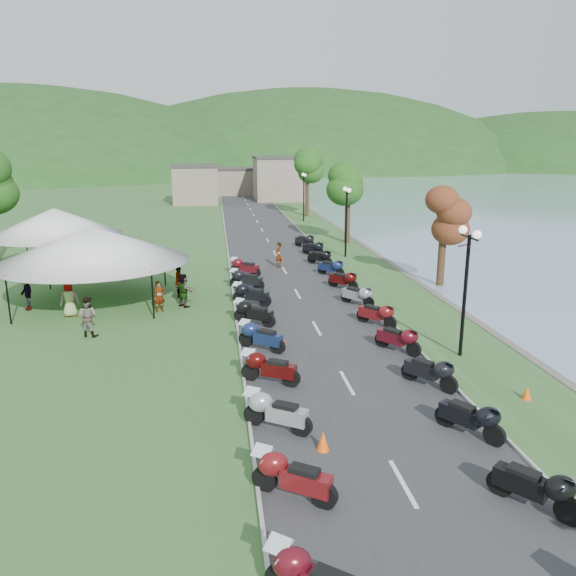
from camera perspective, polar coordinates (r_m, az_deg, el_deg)
name	(u,v)px	position (r m, az deg, el deg)	size (l,w,h in m)	color
road	(275,253)	(42.64, -1.34, 3.54)	(7.00, 120.00, 0.02)	#37373A
hills_backdrop	(227,168)	(201.85, -6.19, 12.07)	(360.00, 120.00, 76.00)	#285621
far_building	(231,182)	(86.85, -5.84, 10.69)	(18.00, 16.00, 5.00)	gray
moto_row_left	(279,413)	(16.56, -0.87, -12.58)	(2.60, 41.80, 1.10)	#331411
moto_row_right	(365,304)	(27.38, 7.82, -1.64)	(2.60, 39.15, 1.10)	#331411
vendor_tent_main	(94,265)	(30.63, -19.08, 2.20)	(6.48, 6.48, 4.00)	white
vendor_tent_side	(57,239)	(40.23, -22.46, 4.67)	(5.73, 5.73, 4.00)	white
tree_lakeside	(443,231)	(33.62, 15.51, 5.62)	(2.32, 2.32, 6.45)	#2A641B
pedestrian_a	(160,312)	(28.56, -12.85, -2.35)	(0.57, 0.41, 1.55)	slate
pedestrian_b	(89,336)	(25.87, -19.52, -4.61)	(0.85, 0.47, 1.76)	slate
pedestrian_c	(28,310)	(31.01, -24.92, -2.03)	(1.23, 0.51, 1.90)	slate
traffic_cone_near	(323,441)	(15.74, 3.57, -15.26)	(0.36, 0.36, 0.57)	#F2590C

